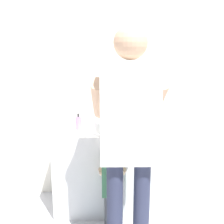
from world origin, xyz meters
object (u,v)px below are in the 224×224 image
child_toddler (112,183)px  soap_bottle (79,123)px  adult_parent (129,128)px  toothbrush_cup (148,124)px

child_toddler → soap_bottle: bearing=129.6°
child_toddler → adult_parent: bearing=-67.9°
adult_parent → child_toddler: bearing=112.1°
adult_parent → toothbrush_cup: bearing=71.0°
toothbrush_cup → child_toddler: 0.71m
soap_bottle → child_toddler: bearing=-50.4°
toothbrush_cup → soap_bottle: size_ratio=1.25×
toothbrush_cup → adult_parent: size_ratio=0.11×
soap_bottle → adult_parent: adult_parent is taller
toothbrush_cup → child_toddler: bearing=-131.1°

